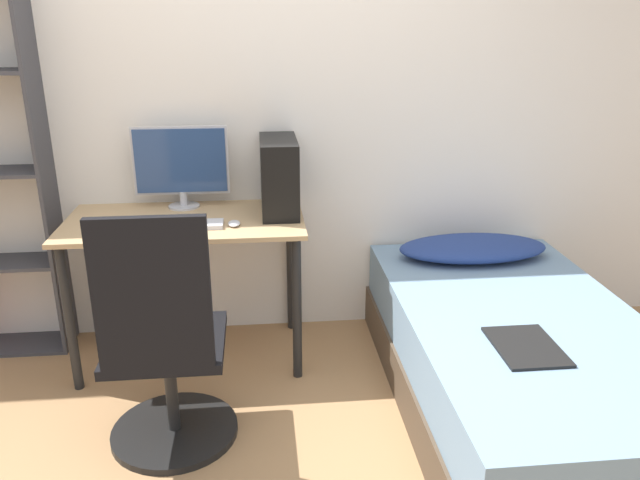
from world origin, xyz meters
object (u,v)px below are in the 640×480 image
Objects in this scene: bed at (518,363)px; monitor at (181,164)px; office_chair at (166,361)px; keyboard at (183,225)px; pc_tower at (279,176)px.

bed is 3.93× the size of monitor.
bed is at bearing -29.20° from monitor.
office_chair is 2.76× the size of keyboard.
pc_tower is (0.48, -0.12, -0.04)m from monitor.
pc_tower reaches higher than bed.
pc_tower is at bearing 58.75° from office_chair.
keyboard is 0.53m from pc_tower.
bed is 4.99× the size of keyboard.
monitor is 1.15× the size of pc_tower.
monitor is at bearing 89.76° from office_chair.
office_chair is 0.70m from keyboard.
pc_tower reaches higher than office_chair.
keyboard is (-1.45, 0.50, 0.52)m from bed.
office_chair reaches higher than keyboard.
bed is at bearing 3.80° from office_chair.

